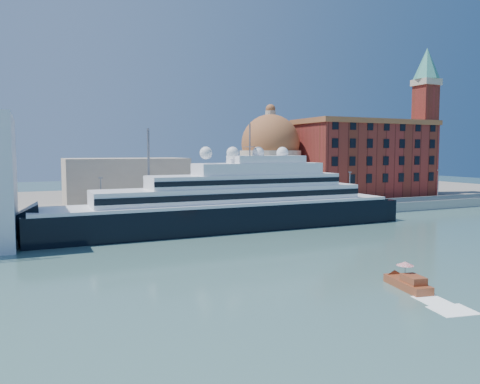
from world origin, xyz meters
name	(u,v)px	position (x,y,z in m)	size (l,w,h in m)	color
ground	(319,248)	(0.00, 0.00, 0.00)	(400.00, 400.00, 0.00)	#335854
quay	(235,215)	(0.00, 34.00, 1.25)	(180.00, 10.00, 2.50)	gray
land	(181,199)	(0.00, 75.00, 1.00)	(260.00, 72.00, 2.00)	slate
quay_fence	(243,209)	(0.00, 29.50, 3.10)	(180.00, 0.10, 1.20)	slate
superyacht	(213,209)	(-9.49, 23.00, 4.33)	(83.92, 11.63, 25.08)	black
water_taxi	(408,282)	(-3.51, -23.41, 0.76)	(3.42, 6.97, 3.17)	brown
warehouse	(365,158)	(52.00, 52.00, 13.79)	(43.00, 19.00, 23.25)	maroon
campanile	(425,111)	(76.00, 52.00, 28.76)	(8.40, 8.40, 47.00)	maroon
church	(221,169)	(6.39, 57.72, 10.91)	(66.00, 18.00, 25.50)	beige
lamp_posts	(184,179)	(-12.67, 32.27, 9.84)	(120.80, 2.40, 18.00)	slate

